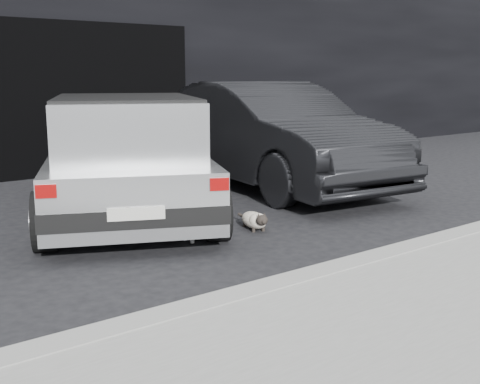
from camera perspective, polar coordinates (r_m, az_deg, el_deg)
ground at (r=7.05m, az=-8.37°, el=-3.11°), size 80.00×80.00×0.00m
building_facade at (r=12.76m, az=-18.32°, el=14.10°), size 34.00×4.00×5.00m
garage_opening at (r=10.87m, az=-14.35°, el=8.59°), size 4.00×0.10×2.60m
curb at (r=5.73m, az=13.73°, el=-6.06°), size 18.00×0.25×0.12m
silver_hatchback at (r=7.38m, az=-10.75°, el=3.77°), size 3.26×4.35×1.46m
second_car at (r=9.30m, az=2.79°, el=5.46°), size 2.29×5.04×1.60m
cat_siamese at (r=6.75m, az=1.45°, el=-2.70°), size 0.36×0.67×0.24m
cat_white at (r=6.38m, az=-3.39°, el=-2.77°), size 0.84×0.29×0.39m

